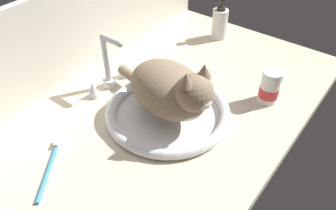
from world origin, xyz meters
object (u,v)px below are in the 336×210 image
(sink_basin, at_px, (168,112))
(toothbrush, at_px, (49,167))
(pill_bottle, at_px, (270,87))
(cat, at_px, (172,90))
(soap_pump_bottle, at_px, (220,23))
(faucet, at_px, (109,68))

(sink_basin, distance_m, toothbrush, 0.35)
(sink_basin, bearing_deg, pill_bottle, -39.76)
(sink_basin, height_order, pill_bottle, pill_bottle)
(cat, bearing_deg, soap_pump_bottle, 15.90)
(soap_pump_bottle, bearing_deg, faucet, 167.80)
(soap_pump_bottle, relative_size, toothbrush, 1.04)
(cat, bearing_deg, pill_bottle, -36.84)
(pill_bottle, relative_size, soap_pump_bottle, 0.64)
(pill_bottle, relative_size, toothbrush, 0.66)
(sink_basin, relative_size, soap_pump_bottle, 2.14)
(faucet, xyz_separation_m, cat, (-0.00, -0.25, 0.03))
(faucet, height_order, cat, cat)
(soap_pump_bottle, xyz_separation_m, toothbrush, (-0.82, -0.01, -0.06))
(pill_bottle, xyz_separation_m, toothbrush, (-0.57, 0.31, -0.04))
(cat, xyz_separation_m, toothbrush, (-0.33, 0.13, -0.10))
(cat, xyz_separation_m, pill_bottle, (0.24, -0.18, -0.05))
(faucet, bearing_deg, soap_pump_bottle, -12.20)
(pill_bottle, bearing_deg, cat, 143.16)
(cat, height_order, toothbrush, cat)
(sink_basin, relative_size, toothbrush, 2.22)
(faucet, xyz_separation_m, pill_bottle, (0.24, -0.43, -0.02))
(pill_bottle, bearing_deg, toothbrush, 151.52)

